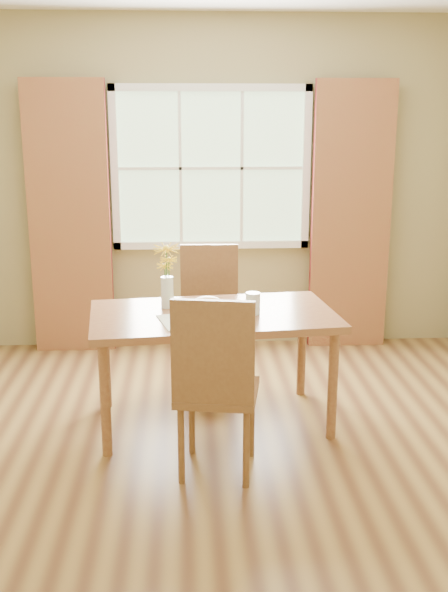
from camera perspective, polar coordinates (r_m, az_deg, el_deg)
name	(u,v)px	position (r m, az deg, el deg)	size (l,w,h in m)	color
room	(223,221)	(3.89, -0.07, 6.20)	(4.24, 3.84, 2.74)	olive
window	(211,168)	(5.73, -1.07, 10.48)	(1.62, 0.06, 1.32)	#A4CB99
curtain_left	(70,220)	(5.76, -12.60, 6.15)	(0.65, 0.08, 2.20)	maroon
curtain_right	(351,218)	(5.84, 10.41, 6.38)	(0.65, 0.08, 2.20)	maroon
dining_table	(213,324)	(4.32, -0.91, -2.34)	(1.59, 1.00, 0.73)	brown
chair_near	(215,380)	(3.68, -0.71, -6.96)	(0.50, 0.50, 1.03)	brown
chair_far	(210,309)	(5.03, -1.19, -1.09)	(0.43, 0.43, 1.01)	brown
placemat	(199,320)	(4.14, -2.09, -1.97)	(0.45, 0.33, 0.01)	#EDF0CB
plate	(198,316)	(4.19, -2.14, -1.64)	(0.23, 0.23, 0.01)	#9CCF33
croissant_sandwich	(207,306)	(4.16, -1.39, -0.84)	(0.17, 0.11, 0.12)	gold
water_glass	(253,304)	(4.26, 2.40, -0.65)	(0.09, 0.09, 0.13)	silver
flower_vase	(167,269)	(4.37, -4.74, 2.20)	(0.17, 0.17, 0.41)	silver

